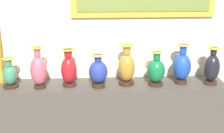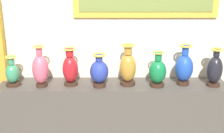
# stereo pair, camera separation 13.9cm
# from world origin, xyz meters

# --- Properties ---
(display_shelf) EXTENTS (2.36, 0.39, 1.01)m
(display_shelf) POSITION_xyz_m (0.00, 0.00, 0.51)
(display_shelf) COLOR #4C4742
(display_shelf) RESTS_ON ground_plane
(back_wall) EXTENTS (3.69, 0.14, 2.67)m
(back_wall) POSITION_xyz_m (0.01, 0.25, 1.36)
(back_wall) COLOR beige
(back_wall) RESTS_ON ground_plane
(vase_jade) EXTENTS (0.15, 0.15, 0.31)m
(vase_jade) POSITION_xyz_m (-1.03, -0.03, 1.14)
(vase_jade) COLOR #382319
(vase_jade) RESTS_ON display_shelf
(vase_rose) EXTENTS (0.16, 0.16, 0.43)m
(vase_rose) POSITION_xyz_m (-0.73, -0.06, 1.20)
(vase_rose) COLOR #382319
(vase_rose) RESTS_ON display_shelf
(vase_crimson) EXTENTS (0.16, 0.16, 0.39)m
(vase_crimson) POSITION_xyz_m (-0.44, -0.02, 1.19)
(vase_crimson) COLOR #382319
(vase_crimson) RESTS_ON display_shelf
(vase_cobalt) EXTENTS (0.19, 0.19, 0.35)m
(vase_cobalt) POSITION_xyz_m (-0.14, -0.06, 1.17)
(vase_cobalt) COLOR #382319
(vase_cobalt) RESTS_ON display_shelf
(vase_ochre) EXTENTS (0.17, 0.17, 0.43)m
(vase_ochre) POSITION_xyz_m (0.15, -0.01, 1.20)
(vase_ochre) COLOR #382319
(vase_ochre) RESTS_ON display_shelf
(vase_emerald) EXTENTS (0.18, 0.18, 0.36)m
(vase_emerald) POSITION_xyz_m (0.45, -0.05, 1.17)
(vase_emerald) COLOR #382319
(vase_emerald) RESTS_ON display_shelf
(vase_sapphire) EXTENTS (0.18, 0.18, 0.42)m
(vase_sapphire) POSITION_xyz_m (0.72, -0.01, 1.20)
(vase_sapphire) COLOR #382319
(vase_sapphire) RESTS_ON display_shelf
(vase_onyx) EXTENTS (0.16, 0.16, 0.40)m
(vase_onyx) POSITION_xyz_m (1.02, -0.04, 1.19)
(vase_onyx) COLOR #382319
(vase_onyx) RESTS_ON display_shelf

